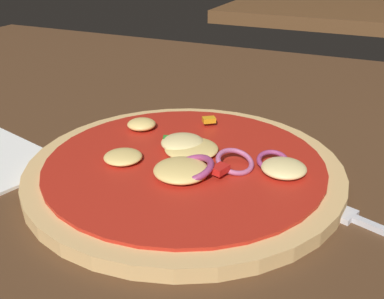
# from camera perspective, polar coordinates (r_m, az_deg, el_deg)

# --- Properties ---
(dining_table) EXTENTS (1.32, 1.03, 0.04)m
(dining_table) POSITION_cam_1_polar(r_m,az_deg,el_deg) (0.45, -6.77, -3.99)
(dining_table) COLOR #4C301C
(dining_table) RESTS_ON ground
(pizza) EXTENTS (0.29, 0.29, 0.03)m
(pizza) POSITION_cam_1_polar(r_m,az_deg,el_deg) (0.42, -1.03, -2.45)
(pizza) COLOR tan
(pizza) RESTS_ON dining_table
(background_table) EXTENTS (0.86, 0.68, 0.04)m
(background_table) POSITION_cam_1_polar(r_m,az_deg,el_deg) (1.60, 21.98, 15.93)
(background_table) COLOR brown
(background_table) RESTS_ON ground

